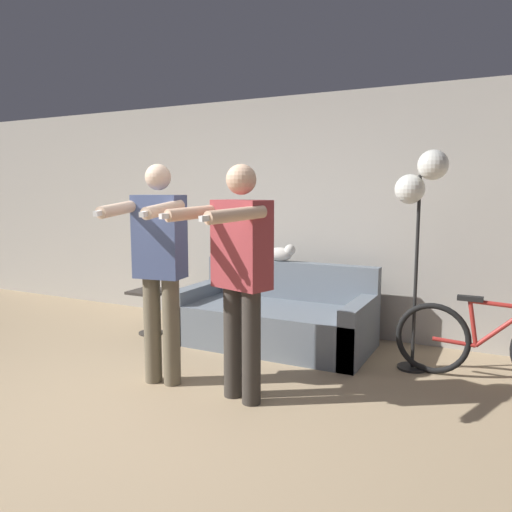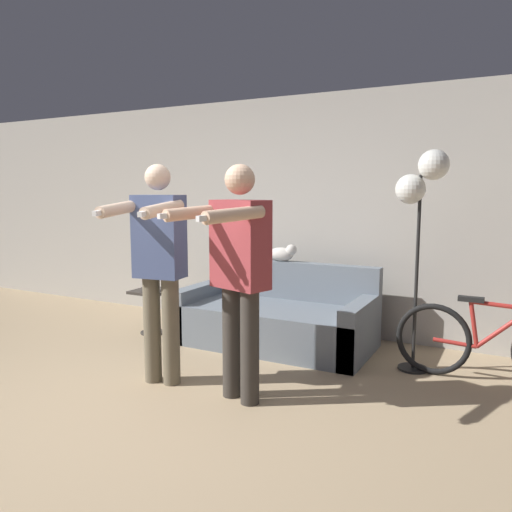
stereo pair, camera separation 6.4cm
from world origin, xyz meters
The scene contains 10 objects.
ground_plane centered at (0.00, 0.00, 0.00)m, with size 16.00×16.00×0.00m, color tan.
wall_back centered at (0.00, 2.77, 1.30)m, with size 10.00×0.05×2.60m.
couch centered at (0.31, 2.10, 0.26)m, with size 1.95×0.94×0.81m.
person_left centered at (-0.08, 0.71, 1.02)m, with size 0.52×0.72×1.78m.
person_right centered at (0.65, 0.72, 1.02)m, with size 0.63×0.77×1.76m.
cat centered at (0.21, 2.46, 0.90)m, with size 0.40×0.15×0.19m.
floor_lamp centered at (1.70, 1.99, 1.58)m, with size 0.43×0.26×1.91m.
side_table centered at (-1.08, 1.82, 0.34)m, with size 0.39×0.39×0.49m.
cup centered at (-1.04, 1.76, 0.53)m, with size 0.06×0.06×0.09m.
bicycle centered at (2.31, 1.95, 0.33)m, with size 1.52×0.07×0.71m.
Camera 2 is at (2.43, -2.41, 1.57)m, focal length 35.00 mm.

